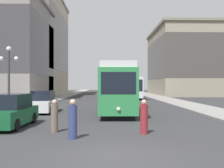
% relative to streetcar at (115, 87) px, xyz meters
% --- Properties ---
extents(ground_plane, '(200.00, 200.00, 0.00)m').
position_rel_streetcar_xyz_m(ground_plane, '(-0.49, -14.79, -2.10)').
color(ground_plane, '#303033').
extents(sidewalk_left, '(3.49, 120.00, 0.15)m').
position_rel_streetcar_xyz_m(sidewalk_left, '(-9.18, 25.21, -2.03)').
color(sidewalk_left, gray).
rests_on(sidewalk_left, ground).
extents(sidewalk_right, '(3.49, 120.00, 0.15)m').
position_rel_streetcar_xyz_m(sidewalk_right, '(8.20, 25.21, -2.03)').
color(sidewalk_right, gray).
rests_on(sidewalk_right, ground).
extents(streetcar, '(2.73, 14.24, 3.89)m').
position_rel_streetcar_xyz_m(streetcar, '(0.00, 0.00, 0.00)').
color(streetcar, black).
rests_on(streetcar, ground).
extents(transit_bus, '(2.80, 12.52, 3.45)m').
position_rel_streetcar_xyz_m(transit_bus, '(3.35, 19.91, -0.15)').
color(transit_bus, black).
rests_on(transit_bus, ground).
extents(parked_car_left_near, '(2.00, 4.73, 1.82)m').
position_rel_streetcar_xyz_m(parked_car_left_near, '(-6.14, -1.37, -1.26)').
color(parked_car_left_near, black).
rests_on(parked_car_left_near, ground).
extents(parked_car_left_mid, '(1.98, 4.57, 1.82)m').
position_rel_streetcar_xyz_m(parked_car_left_mid, '(-6.13, -8.73, -1.26)').
color(parked_car_left_mid, black).
rests_on(parked_car_left_mid, ground).
extents(pedestrian_crossing_near, '(0.36, 0.36, 1.61)m').
position_rel_streetcar_xyz_m(pedestrian_crossing_near, '(-3.37, -10.42, -1.35)').
color(pedestrian_crossing_near, '#6B5B4C').
rests_on(pedestrian_crossing_near, ground).
extents(pedestrian_crossing_far, '(0.37, 0.37, 1.64)m').
position_rel_streetcar_xyz_m(pedestrian_crossing_far, '(0.98, -10.96, -1.34)').
color(pedestrian_crossing_far, maroon).
rests_on(pedestrian_crossing_far, ground).
extents(pedestrian_on_sidewalk, '(0.38, 0.38, 1.71)m').
position_rel_streetcar_xyz_m(pedestrian_on_sidewalk, '(-2.27, -12.00, -1.30)').
color(pedestrian_on_sidewalk, navy).
rests_on(pedestrian_on_sidewalk, ground).
extents(lamp_post_left_near, '(1.41, 0.36, 5.02)m').
position_rel_streetcar_xyz_m(lamp_post_left_near, '(-8.04, -3.95, 1.38)').
color(lamp_post_left_near, '#333338').
rests_on(lamp_post_left_near, sidewalk_left).
extents(building_left_corner, '(14.66, 16.06, 15.77)m').
position_rel_streetcar_xyz_m(building_left_corner, '(-17.95, 18.73, 5.98)').
color(building_left_corner, gray).
rests_on(building_left_corner, ground).
extents(building_left_midblock, '(15.52, 23.42, 21.64)m').
position_rel_streetcar_xyz_m(building_left_midblock, '(-18.38, 33.84, 9.03)').
color(building_left_midblock, '#B2A893').
rests_on(building_left_midblock, ground).
extents(building_right_corner, '(15.14, 20.70, 14.51)m').
position_rel_streetcar_xyz_m(building_right_corner, '(17.21, 33.63, 5.33)').
color(building_right_corner, gray).
rests_on(building_right_corner, ground).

